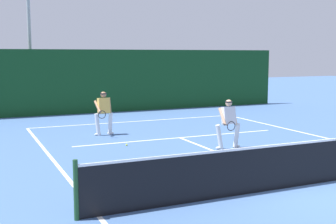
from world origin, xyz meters
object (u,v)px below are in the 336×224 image
player_far (104,111)px  tennis_ball_extra (238,157)px  light_pole (29,33)px  player_near (228,122)px  tennis_ball (127,145)px

player_far → tennis_ball_extra: bearing=111.2°
player_far → light_pole: size_ratio=0.25×
player_far → tennis_ball_extra: player_far is taller
player_near → player_far: (-2.93, 3.94, 0.03)m
light_pole → player_far: bearing=-79.2°
tennis_ball → tennis_ball_extra: (2.34, -3.00, 0.00)m
tennis_ball → light_pole: 11.20m
player_far → tennis_ball_extra: size_ratio=24.55×
player_near → light_pole: 13.22m
player_far → light_pole: bearing=-83.2°
tennis_ball_extra → light_pole: light_pole is taller
tennis_ball_extra → light_pole: bearing=106.7°
tennis_ball → player_far: bearing=92.9°
tennis_ball_extra → player_near: bearing=69.9°
player_near → tennis_ball_extra: 1.60m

